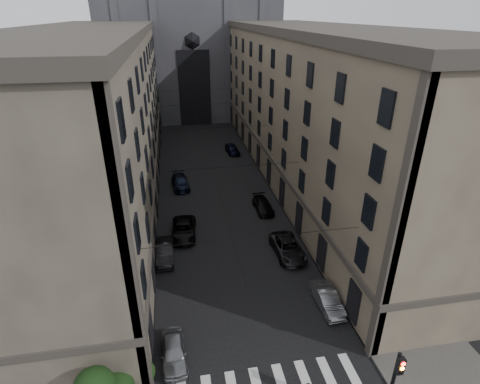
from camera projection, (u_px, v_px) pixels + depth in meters
sidewalk_left at (131, 186)px, 48.09m from camera, size 7.00×80.00×0.15m
sidewalk_right at (288, 175)px, 51.46m from camera, size 7.00×80.00×0.15m
building_left at (95, 116)px, 43.59m from camera, size 13.60×60.60×18.85m
building_right at (314, 106)px, 47.90m from camera, size 13.60×60.60×18.85m
gothic_tower at (188, 25)px, 76.58m from camera, size 35.00×23.00×58.00m
traffic_light_right at (394, 381)px, 19.08m from camera, size 0.34×0.50×5.20m
tram_wires at (211, 128)px, 46.33m from camera, size 14.00×60.00×0.43m
car_left_near at (174, 352)px, 23.94m from camera, size 1.77×4.04×1.35m
car_left_midnear at (164, 252)px, 33.81m from camera, size 1.71×4.51×1.47m
car_left_midfar at (184, 230)px, 37.27m from camera, size 2.77×5.31×1.43m
car_left_far at (180, 182)px, 47.64m from camera, size 2.41×5.02×1.41m
car_right_near at (327, 299)px, 28.30m from camera, size 1.55×4.14×1.35m
car_right_midnear at (288, 248)px, 34.37m from camera, size 2.59×5.33×1.46m
car_right_midfar at (263, 205)px, 42.10m from camera, size 1.89×4.41×1.27m
car_right_far at (232, 149)px, 59.07m from camera, size 2.11×4.39×1.44m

